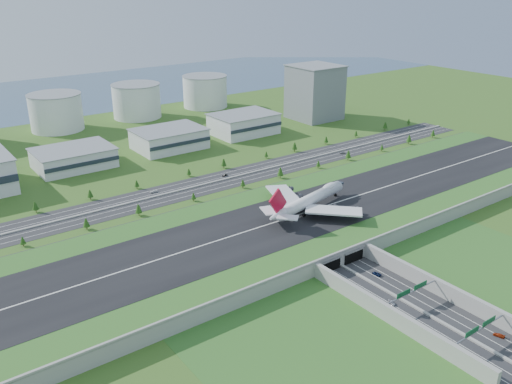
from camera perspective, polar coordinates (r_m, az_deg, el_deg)
ground at (r=324.59m, az=2.78°, el=-4.26°), size 1200.00×1200.00×0.00m
airfield_deck at (r=322.73m, az=2.81°, el=-3.61°), size 520.00×100.00×9.20m
underpass_road at (r=263.62m, az=16.74°, el=-11.15°), size 38.80×120.40×8.00m
sign_gantry_near at (r=263.89m, az=16.07°, el=-10.12°), size 38.70×0.70×9.80m
sign_gantry_far at (r=248.50m, az=22.51°, el=-13.25°), size 38.70×0.70×9.80m
north_expressway at (r=396.43m, az=-5.85°, el=0.67°), size 560.00×36.00×0.12m
tree_row at (r=406.64m, az=-2.72°, el=2.01°), size 500.90×48.69×8.49m
hangar_mid_a at (r=454.31m, az=-18.64°, el=3.41°), size 58.00×42.00×15.00m
hangar_mid_b at (r=484.28m, az=-9.12°, el=5.54°), size 58.00×42.00×17.00m
hangar_mid_c at (r=523.62m, az=-1.31°, el=7.17°), size 58.00×42.00×19.00m
office_tower at (r=581.28m, az=6.20°, el=10.37°), size 46.00×46.00×55.00m
fuel_tank_b at (r=569.81m, az=-20.29°, el=7.87°), size 50.00×50.00×35.00m
fuel_tank_c at (r=597.77m, az=-12.45°, el=9.33°), size 50.00×50.00×35.00m
fuel_tank_d at (r=635.94m, az=-5.38°, el=10.48°), size 50.00×50.00×35.00m
bay_water at (r=742.93m, az=-21.45°, el=9.37°), size 1200.00×260.00×0.06m
boeing_747 at (r=333.35m, az=5.68°, el=-0.83°), size 76.05×71.11×23.84m
car_0 at (r=265.52m, az=14.10°, el=-11.23°), size 3.41×5.09×1.61m
car_1 at (r=251.11m, az=17.30°, el=-13.75°), size 2.46×5.04×1.59m
car_2 at (r=286.98m, az=12.58°, el=-8.40°), size 2.82×5.18×1.38m
car_3 at (r=259.50m, az=24.21°, el=-13.58°), size 3.17×5.07×1.37m
car_5 at (r=413.18m, az=-3.30°, el=1.77°), size 4.53×1.93×1.45m
car_6 at (r=471.31m, az=9.11°, el=4.10°), size 5.55×4.19×1.40m
car_7 at (r=388.28m, az=-10.74°, el=0.06°), size 5.71×2.79×1.60m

